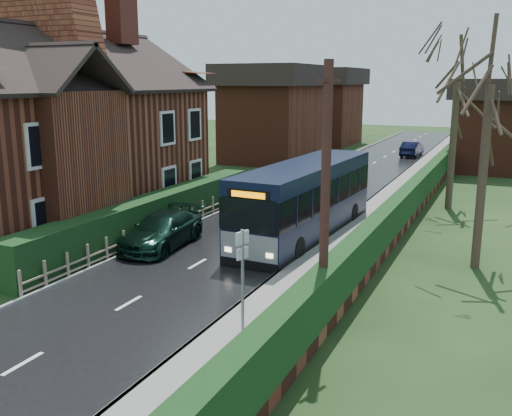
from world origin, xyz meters
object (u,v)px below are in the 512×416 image
at_px(car_silver, 262,195).
at_px(car_green, 162,230).
at_px(brick_house, 55,127).
at_px(bus_stop_sign, 243,267).
at_px(bus, 305,201).
at_px(telegraph_pole, 325,201).

relative_size(car_silver, car_green, 0.90).
relative_size(brick_house, car_silver, 3.55).
bearing_deg(bus_stop_sign, bus, 117.16).
relative_size(brick_house, telegraph_pole, 2.13).
height_order(brick_house, bus, brick_house).
xyz_separation_m(brick_house, car_green, (6.38, -1.38, -3.71)).
bearing_deg(bus_stop_sign, car_silver, 128.48).
height_order(bus_stop_sign, telegraph_pole, telegraph_pole).
height_order(car_silver, car_green, car_silver).
distance_m(bus, telegraph_pole, 9.59).
height_order(brick_house, car_green, brick_house).
distance_m(brick_house, car_silver, 10.31).
bearing_deg(bus, car_green, -137.36).
relative_size(bus, bus_stop_sign, 3.61).
bearing_deg(car_green, car_silver, 79.16).
xyz_separation_m(brick_house, bus, (10.93, 2.38, -2.86)).
relative_size(brick_house, bus_stop_sign, 5.17).
distance_m(car_green, bus_stop_sign, 8.84).
distance_m(brick_house, bus_stop_sign, 14.95).
bearing_deg(car_green, telegraph_pole, -35.96).
bearing_deg(brick_house, bus, 12.26).
bearing_deg(telegraph_pole, bus_stop_sign, -129.47).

